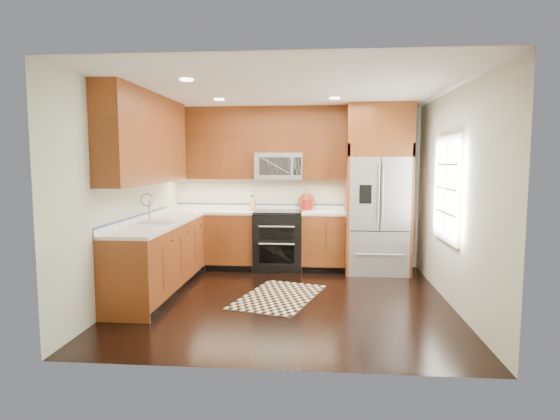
# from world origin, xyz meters

# --- Properties ---
(ground) EXTENTS (4.00, 4.00, 0.00)m
(ground) POSITION_xyz_m (0.00, 0.00, 0.00)
(ground) COLOR black
(ground) RESTS_ON ground
(wall_back) EXTENTS (4.00, 0.02, 2.60)m
(wall_back) POSITION_xyz_m (0.00, 2.00, 1.30)
(wall_back) COLOR beige
(wall_back) RESTS_ON ground
(wall_left) EXTENTS (0.02, 4.00, 2.60)m
(wall_left) POSITION_xyz_m (-2.00, 0.00, 1.30)
(wall_left) COLOR beige
(wall_left) RESTS_ON ground
(wall_right) EXTENTS (0.02, 4.00, 2.60)m
(wall_right) POSITION_xyz_m (2.00, 0.00, 1.30)
(wall_right) COLOR beige
(wall_right) RESTS_ON ground
(window) EXTENTS (0.04, 1.10, 1.30)m
(window) POSITION_xyz_m (1.98, 0.20, 1.40)
(window) COLOR white
(window) RESTS_ON ground
(base_cabinets) EXTENTS (2.85, 3.00, 0.90)m
(base_cabinets) POSITION_xyz_m (-1.23, 0.90, 0.45)
(base_cabinets) COLOR brown
(base_cabinets) RESTS_ON ground
(countertop) EXTENTS (2.86, 3.01, 0.04)m
(countertop) POSITION_xyz_m (-1.09, 1.01, 0.92)
(countertop) COLOR white
(countertop) RESTS_ON base_cabinets
(upper_cabinets) EXTENTS (2.85, 3.00, 1.15)m
(upper_cabinets) POSITION_xyz_m (-1.15, 1.09, 2.02)
(upper_cabinets) COLOR brown
(upper_cabinets) RESTS_ON ground
(range) EXTENTS (0.76, 0.67, 0.95)m
(range) POSITION_xyz_m (-0.25, 1.67, 0.47)
(range) COLOR black
(range) RESTS_ON ground
(microwave) EXTENTS (0.76, 0.40, 0.42)m
(microwave) POSITION_xyz_m (-0.25, 1.80, 1.66)
(microwave) COLOR #B2B2B7
(microwave) RESTS_ON ground
(refrigerator) EXTENTS (0.98, 0.75, 2.60)m
(refrigerator) POSITION_xyz_m (1.30, 1.63, 1.30)
(refrigerator) COLOR #B2B2B7
(refrigerator) RESTS_ON ground
(sink_faucet) EXTENTS (0.54, 0.44, 0.37)m
(sink_faucet) POSITION_xyz_m (-1.73, 0.23, 0.99)
(sink_faucet) COLOR #B2B2B7
(sink_faucet) RESTS_ON countertop
(rug) EXTENTS (1.22, 1.61, 0.01)m
(rug) POSITION_xyz_m (-0.11, 0.11, 0.01)
(rug) COLOR black
(rug) RESTS_ON ground
(knife_block) EXTENTS (0.10, 0.13, 0.25)m
(knife_block) POSITION_xyz_m (-0.69, 1.84, 1.04)
(knife_block) COLOR #AC7353
(knife_block) RESTS_ON countertop
(utensil_crock) EXTENTS (0.15, 0.15, 0.37)m
(utensil_crock) POSITION_xyz_m (0.19, 1.86, 1.07)
(utensil_crock) COLOR maroon
(utensil_crock) RESTS_ON countertop
(cutting_board) EXTENTS (0.32, 0.32, 0.02)m
(cutting_board) POSITION_xyz_m (0.19, 1.91, 0.95)
(cutting_board) COLOR brown
(cutting_board) RESTS_ON countertop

